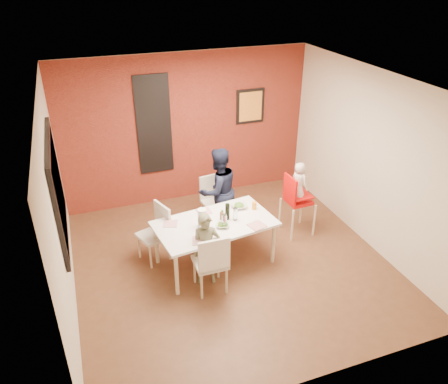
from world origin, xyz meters
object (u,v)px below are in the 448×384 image
object	(u,v)px
chair_near	(212,261)
high_chair	(296,199)
dining_table	(215,226)
child_far	(218,190)
wine_bottle	(227,212)
chair_far	(213,197)
chair_left	(157,229)
child_near	(206,249)
toddler	(299,182)
paper_towel_roll	(202,218)

from	to	relation	value
chair_near	high_chair	world-z (taller)	high_chair
dining_table	child_far	size ratio (longest dim) A/B	1.24
dining_table	wine_bottle	world-z (taller)	wine_bottle
chair_near	wine_bottle	xyz separation A→B (m)	(0.45, 0.63, 0.31)
chair_far	wine_bottle	xyz separation A→B (m)	(-0.14, -1.07, 0.35)
chair_left	child_near	distance (m)	0.94
high_chair	dining_table	bearing A→B (deg)	99.79
dining_table	wine_bottle	bearing A→B (deg)	7.41
chair_left	wine_bottle	xyz separation A→B (m)	(0.96, -0.40, 0.34)
chair_near	chair_left	distance (m)	1.15
chair_left	child_near	world-z (taller)	child_near
child_near	toddler	bearing A→B (deg)	35.08
child_near	child_far	bearing A→B (deg)	77.47
dining_table	chair_left	world-z (taller)	chair_left
chair_far	paper_towel_roll	size ratio (longest dim) A/B	3.07
child_far	paper_towel_roll	bearing A→B (deg)	43.35
toddler	paper_towel_roll	distance (m)	1.76
high_chair	wine_bottle	bearing A→B (deg)	100.59
dining_table	child_far	world-z (taller)	child_far
chair_near	child_far	size ratio (longest dim) A/B	0.63
chair_far	child_far	world-z (taller)	child_far
dining_table	chair_near	bearing A→B (deg)	-112.28
wine_bottle	paper_towel_roll	size ratio (longest dim) A/B	0.90
wine_bottle	paper_towel_roll	distance (m)	0.41
toddler	child_far	bearing A→B (deg)	46.66
high_chair	chair_left	bearing A→B (deg)	84.84
child_near	chair_far	bearing A→B (deg)	81.57
chair_far	child_far	xyz separation A→B (m)	(0.01, -0.24, 0.25)
high_chair	child_near	distance (m)	1.87
chair_near	child_near	size ratio (longest dim) A/B	0.85
chair_far	child_near	size ratio (longest dim) A/B	0.79
wine_bottle	chair_near	bearing A→B (deg)	-125.57
dining_table	high_chair	world-z (taller)	high_chair
child_far	wine_bottle	world-z (taller)	child_far
chair_far	chair_left	xyz separation A→B (m)	(-1.10, -0.67, 0.01)
chair_near	high_chair	bearing A→B (deg)	-151.14
chair_near	toddler	world-z (taller)	toddler
dining_table	chair_left	size ratio (longest dim) A/B	2.05
child_far	toddler	world-z (taller)	child_far
high_chair	wine_bottle	xyz separation A→B (m)	(-1.29, -0.31, 0.20)
chair_left	toddler	bearing A→B (deg)	67.91
child_far	paper_towel_roll	size ratio (longest dim) A/B	5.24
chair_near	paper_towel_roll	distance (m)	0.66
chair_far	paper_towel_roll	bearing A→B (deg)	-123.10
dining_table	chair_left	xyz separation A→B (m)	(-0.76, 0.43, -0.15)
chair_near	wine_bottle	distance (m)	0.84
child_far	wine_bottle	bearing A→B (deg)	64.68
dining_table	chair_far	distance (m)	1.16
chair_near	chair_left	xyz separation A→B (m)	(-0.51, 1.03, -0.02)
dining_table	child_far	xyz separation A→B (m)	(0.35, 0.86, 0.09)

